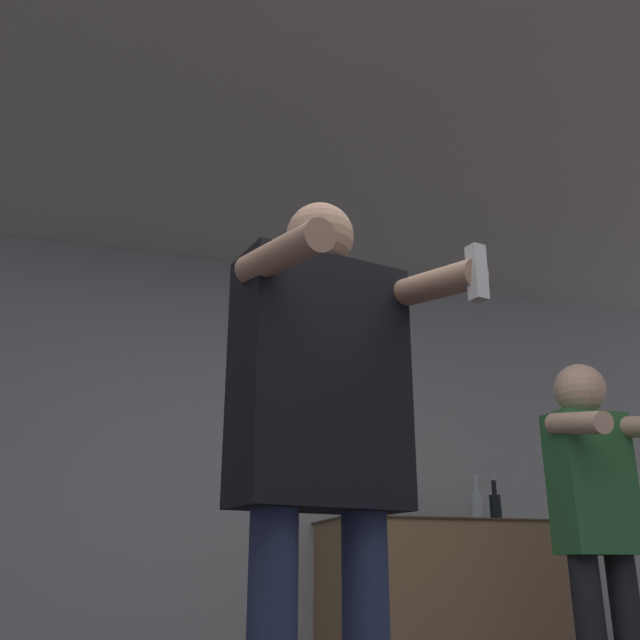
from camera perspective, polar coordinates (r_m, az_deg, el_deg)
The scene contains 8 objects.
wall_back at distance 4.18m, azimuth -7.76°, elevation -11.76°, with size 7.00×0.06×2.55m.
ceiling_slab at distance 3.27m, azimuth -2.43°, elevation 14.97°, with size 7.00×3.41×0.05m.
counter at distance 4.15m, azimuth 9.51°, elevation -22.42°, with size 1.24×0.66×0.99m.
bottle_dark_rum at distance 3.94m, azimuth 3.95°, elevation -13.47°, with size 0.06×0.06×0.36m.
bottle_red_label at distance 4.20m, azimuth 12.43°, elevation -14.15°, with size 0.08×0.08×0.25m.
bottle_tall_gin at distance 4.26m, azimuth 13.86°, elevation -14.19°, with size 0.07×0.07×0.25m.
person_woman_foreground at distance 1.83m, azimuth 0.17°, elevation -9.41°, with size 0.58×0.59×1.71m.
person_man_side at distance 3.33m, azimuth 21.29°, elevation -14.13°, with size 0.40×0.47×1.61m.
Camera 1 is at (-0.64, -1.18, 0.72)m, focal length 40.00 mm.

